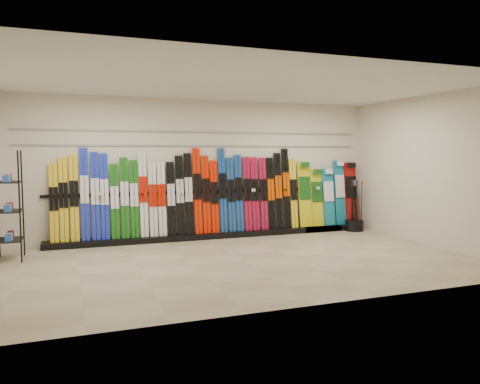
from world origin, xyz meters
name	(u,v)px	position (x,y,z in m)	size (l,w,h in m)	color
floor	(243,261)	(0.00, 0.00, 0.00)	(8.00, 8.00, 0.00)	tan
back_wall	(203,169)	(0.00, 2.50, 1.50)	(8.00, 8.00, 0.00)	beige
right_wall	(431,171)	(4.00, 0.00, 1.50)	(5.00, 5.00, 0.00)	beige
ceiling	(243,83)	(0.00, 0.00, 3.00)	(8.00, 8.00, 0.00)	silver
ski_rack_base	(216,235)	(0.22, 2.28, 0.06)	(8.00, 0.40, 0.12)	black
skis	(185,195)	(-0.44, 2.34, 0.95)	(5.36, 0.26, 1.83)	yellow
snowboards	(328,195)	(3.09, 2.35, 0.85)	(1.60, 0.24, 1.54)	gold
accessory_rack	(8,206)	(-3.75, 1.49, 0.95)	(0.40, 0.60, 1.89)	black
pole_bin	(354,225)	(3.60, 2.00, 0.12)	(0.43, 0.43, 0.25)	black
ski_poles	(355,205)	(3.58, 1.98, 0.61)	(0.36, 0.30, 1.18)	black
slatwall_rail_0	(203,146)	(0.00, 2.48, 2.00)	(7.60, 0.02, 0.03)	gray
slatwall_rail_1	(203,132)	(0.00, 2.48, 2.30)	(7.60, 0.02, 0.03)	gray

